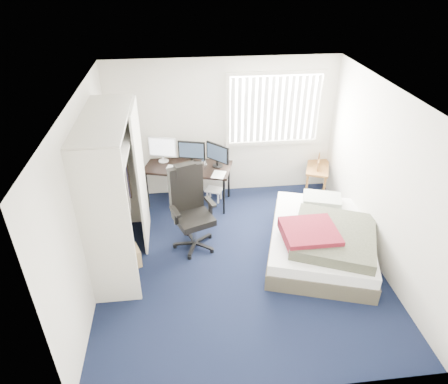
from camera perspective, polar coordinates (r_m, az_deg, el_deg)
ground at (r=6.06m, az=2.20°, el=-9.74°), size 4.20×4.20×0.00m
room_shell at (r=5.20m, az=2.53°, el=2.94°), size 4.20×4.20×4.20m
window_assembly at (r=7.17m, az=7.26°, el=11.66°), size 1.72×0.09×1.32m
closet at (r=5.53m, az=-15.34°, el=1.75°), size 0.64×1.84×2.22m
desk at (r=7.04m, az=-5.11°, el=4.02°), size 1.62×1.07×1.19m
office_chair at (r=6.10m, az=-4.68°, el=-3.47°), size 0.81×0.81×1.33m
footstool at (r=7.33m, az=-1.44°, el=0.07°), size 0.36×0.33×0.23m
nightstand at (r=7.68m, az=13.22°, el=3.27°), size 0.65×0.88×0.72m
bed at (r=6.19m, az=13.81°, el=-6.49°), size 2.01×2.33×0.65m
pine_box at (r=6.05m, az=-13.74°, el=-9.13°), size 0.45×0.39×0.28m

